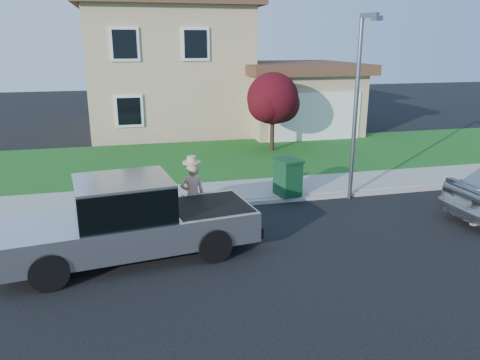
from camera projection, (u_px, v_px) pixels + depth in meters
name	position (u px, v px, depth m)	size (l,w,h in m)	color
ground	(235.00, 248.00, 11.12)	(80.00, 80.00, 0.00)	black
curb	(246.00, 203.00, 14.03)	(40.00, 0.20, 0.12)	gray
sidewalk	(238.00, 191.00, 15.05)	(40.00, 2.00, 0.15)	gray
lawn	(212.00, 159.00, 19.25)	(40.00, 7.00, 0.10)	#164F17
house	(191.00, 71.00, 25.78)	(14.00, 11.30, 6.85)	tan
pickup_truck	(131.00, 221.00, 10.41)	(5.84, 2.65, 1.85)	black
woman	(193.00, 194.00, 12.15)	(0.65, 0.46, 1.92)	tan
ornamental_tree	(273.00, 101.00, 20.11)	(2.46, 2.22, 3.38)	black
trash_bin	(288.00, 177.00, 14.34)	(0.86, 0.94, 1.13)	#103B1D
street_lamp	(358.00, 98.00, 13.67)	(0.41, 0.71, 5.47)	slate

